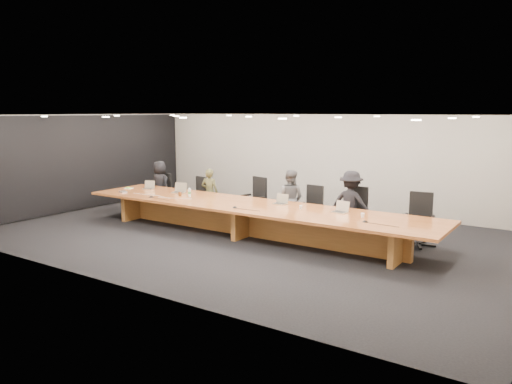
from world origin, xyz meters
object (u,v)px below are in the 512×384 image
chair_far_left (161,191)px  person_b (210,193)px  laptop_b (179,188)px  water_bottle (189,193)px  laptop_a (148,185)px  mic_center (235,207)px  chair_mid_right (310,208)px  person_a (160,185)px  paper_cup_near (301,207)px  paper_cup_far (363,215)px  chair_right (353,212)px  person_c (290,199)px  amber_mug (180,194)px  laptop_d (280,199)px  person_d (351,204)px  chair_left (195,196)px  av_box (123,192)px  mic_left (151,197)px  chair_far_right (419,219)px  chair_mid_left (253,199)px  laptop_e (340,207)px  mic_right (365,221)px  conference_table (249,214)px

chair_far_left → person_b: bearing=-2.5°
laptop_b → water_bottle: laptop_b is taller
chair_far_left → laptop_a: 1.01m
person_b → mic_center: (2.06, -1.65, 0.09)m
chair_mid_right → person_a: bearing=-173.0°
paper_cup_near → paper_cup_far: (1.47, -0.07, 0.00)m
chair_right → person_c: bearing=-178.1°
paper_cup_near → amber_mug: bearing=-176.7°
chair_far_left → person_a: 0.19m
laptop_d → paper_cup_near: laptop_d is taller
paper_cup_far → person_d: bearing=123.0°
chair_left → person_b: (0.54, -0.03, 0.13)m
person_c → person_b: bearing=-3.8°
person_d → av_box: bearing=16.4°
chair_far_left → paper_cup_far: bearing=-9.3°
person_b → mic_left: size_ratio=10.26×
water_bottle → mic_center: water_bottle is taller
chair_far_right → paper_cup_far: (-0.81, -1.17, 0.20)m
chair_mid_left → laptop_b: 2.00m
laptop_e → chair_mid_right: bearing=150.1°
person_a → av_box: bearing=107.1°
person_c → laptop_e: (1.79, -0.98, 0.15)m
chair_far_left → laptop_b: 1.83m
chair_left → chair_far_right: bearing=14.5°
chair_right → mic_left: chair_right is taller
paper_cup_near → laptop_a: bearing=177.9°
mic_left → mic_right: 5.55m
conference_table → paper_cup_far: 2.76m
person_a → paper_cup_far: bearing=177.2°
person_d → laptop_a: size_ratio=5.25×
person_a → person_c: bearing=-173.1°
paper_cup_far → mic_left: bearing=-172.7°
paper_cup_near → chair_mid_left: bearing=151.1°
chair_mid_right → mic_right: chair_mid_right is taller
chair_far_left → person_c: (4.40, 0.03, 0.19)m
laptop_a → person_a: bearing=94.4°
person_d → laptop_b: person_d is taller
laptop_e → chair_mid_left: bearing=169.7°
person_c → mic_right: person_c is taller
mic_left → mic_center: bearing=1.8°
chair_mid_right → av_box: 5.02m
conference_table → person_b: person_b is taller
person_b → mic_left: person_b is taller
chair_right → chair_mid_right: bearing=-178.5°
person_b → laptop_b: 0.93m
amber_mug → laptop_e: bearing=4.2°
chair_far_right → person_b: bearing=173.5°
chair_far_right → mic_right: 1.68m
chair_left → chair_mid_left: 1.88m
person_a → person_b: (2.00, -0.12, -0.04)m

